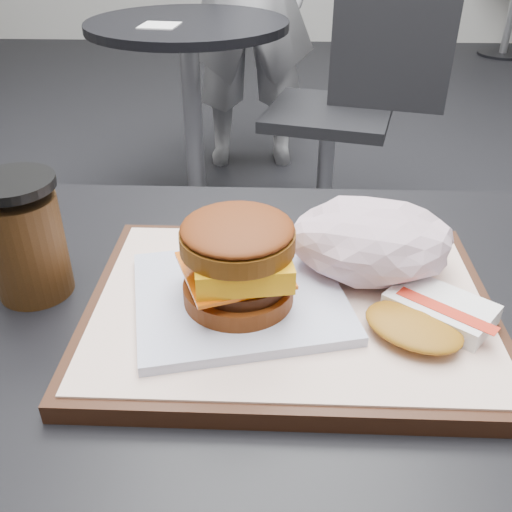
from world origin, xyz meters
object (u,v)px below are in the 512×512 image
object	(u,v)px
breakfast_sandwich	(239,270)
neighbor_table	(191,79)
serving_tray	(290,308)
crumpled_wrapper	(372,241)
hash_brown	(428,316)
customer_table	(300,458)
coffee_cup	(26,241)
neighbor_chair	(350,100)

from	to	relation	value
breakfast_sandwich	neighbor_table	size ratio (longest dim) A/B	0.30
serving_tray	breakfast_sandwich	world-z (taller)	breakfast_sandwich
crumpled_wrapper	neighbor_table	distance (m)	1.66
serving_tray	breakfast_sandwich	bearing A→B (deg)	-166.93
hash_brown	crumpled_wrapper	distance (m)	0.10
customer_table	neighbor_table	world-z (taller)	customer_table
serving_tray	crumpled_wrapper	distance (m)	0.11
serving_tray	crumpled_wrapper	size ratio (longest dim) A/B	2.39
coffee_cup	hash_brown	bearing A→B (deg)	-9.93
coffee_cup	neighbor_table	world-z (taller)	coffee_cup
customer_table	neighbor_chair	world-z (taller)	neighbor_chair
breakfast_sandwich	crumpled_wrapper	bearing A→B (deg)	26.41
neighbor_table	serving_tray	bearing A→B (deg)	-78.48
coffee_cup	neighbor_table	xyz separation A→B (m)	(-0.08, 1.60, -0.28)
customer_table	neighbor_chair	size ratio (longest dim) A/B	0.91
neighbor_table	customer_table	bearing A→B (deg)	-78.02
breakfast_sandwich	crumpled_wrapper	distance (m)	0.14
neighbor_chair	neighbor_table	bearing A→B (deg)	170.68
serving_tray	hash_brown	bearing A→B (deg)	-15.70
crumpled_wrapper	neighbor_table	bearing A→B (deg)	104.64
customer_table	crumpled_wrapper	bearing A→B (deg)	47.85
hash_brown	neighbor_chair	xyz separation A→B (m)	(0.11, 1.57, -0.29)
serving_tray	neighbor_table	size ratio (longest dim) A/B	0.51
hash_brown	breakfast_sandwich	bearing A→B (deg)	172.24
crumpled_wrapper	coffee_cup	distance (m)	0.34
serving_tray	hash_brown	world-z (taller)	hash_brown
breakfast_sandwich	customer_table	bearing A→B (deg)	-5.51
customer_table	crumpled_wrapper	world-z (taller)	crumpled_wrapper
serving_tray	neighbor_chair	xyz separation A→B (m)	(0.23, 1.54, -0.27)
hash_brown	neighbor_table	distance (m)	1.75
serving_tray	coffee_cup	size ratio (longest dim) A/B	3.06
hash_brown	coffee_cup	bearing A→B (deg)	170.07
breakfast_sandwich	neighbor_chair	xyz separation A→B (m)	(0.28, 1.55, -0.32)
customer_table	breakfast_sandwich	bearing A→B (deg)	174.49
hash_brown	coffee_cup	xyz separation A→B (m)	(-0.38, 0.07, 0.03)
crumpled_wrapper	coffee_cup	size ratio (longest dim) A/B	1.28
serving_tray	coffee_cup	bearing A→B (deg)	172.85
neighbor_table	neighbor_chair	distance (m)	0.57
crumpled_wrapper	neighbor_table	xyz separation A→B (m)	(-0.41, 1.58, -0.27)
serving_tray	neighbor_table	xyz separation A→B (m)	(-0.33, 1.63, -0.23)
neighbor_table	breakfast_sandwich	bearing A→B (deg)	-80.14
hash_brown	neighbor_chair	size ratio (longest dim) A/B	0.15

